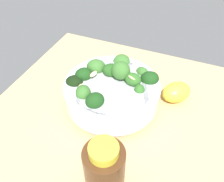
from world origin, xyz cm
name	(u,v)px	position (x,y,z in cm)	size (l,w,h in cm)	color
ground_plane	(119,132)	(0.00, 0.00, -1.80)	(59.88, 59.88, 3.61)	tan
bowl_of_broccoli	(112,89)	(4.22, -6.03, 4.26)	(20.93, 21.90, 10.81)	white
lemon_wedge	(176,92)	(-9.18, -12.76, 2.24)	(6.93, 5.02, 4.48)	yellow
bottle_short	(105,170)	(-2.35, 12.88, 5.61)	(6.44, 6.44, 12.02)	#472814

